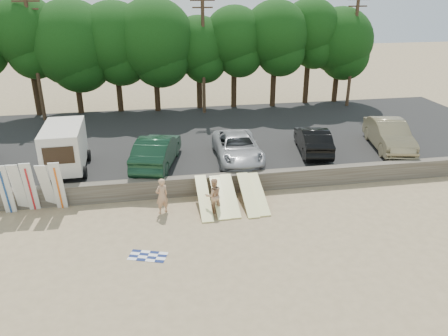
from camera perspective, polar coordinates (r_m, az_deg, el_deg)
The scene contains 25 objects.
ground at distance 20.10m, azimuth -2.08°, elevation -7.09°, with size 120.00×120.00×0.00m, color tan.
seawall at distance 22.51m, azimuth -3.19°, elevation -2.22°, with size 44.00×0.50×1.00m, color #6B6356.
parking_lot at distance 29.50m, azimuth -4.99°, elevation 3.60°, with size 44.00×14.50×0.70m, color #282828.
treeline at distance 34.95m, azimuth -8.08°, elevation 16.47°, with size 33.09×6.63×9.03m.
utility_poles at distance 33.86m, azimuth -2.72°, elevation 15.01°, with size 25.80×0.26×9.00m.
box_trailer at distance 24.70m, azimuth -20.13°, elevation 2.68°, with size 2.33×3.99×2.49m.
car_1 at distance 24.36m, azimuth -8.80°, elevation 2.22°, with size 1.82×5.21×1.72m, color #11301E.
car_2 at distance 24.95m, azimuth 1.78°, elevation 2.71°, with size 2.46×5.33×1.48m, color #A8A8AE.
car_3 at distance 26.62m, azimuth 11.55°, elevation 3.61°, with size 1.62×4.64×1.53m, color black.
car_4 at distance 28.52m, azimuth 20.76°, elevation 4.08°, with size 1.84×5.28×1.74m, color #857855.
surfboard_upright_0 at distance 22.55m, azimuth -26.67°, elevation -2.55°, with size 0.50×0.06×2.60m, color white.
surfboard_upright_1 at distance 22.53m, azimuth -25.30°, elevation -2.35°, with size 0.50×0.06×2.60m, color white.
surfboard_upright_2 at distance 22.36m, azimuth -24.02°, elevation -2.27°, with size 0.50×0.06×2.60m, color white.
surfboard_upright_3 at distance 22.17m, azimuth -22.17°, elevation -2.28°, with size 0.50×0.06×2.60m, color white.
surfboard_upright_4 at distance 21.98m, azimuth -20.85°, elevation -2.19°, with size 0.50×0.06×2.60m, color white.
surfboard_low_0 at distance 20.97m, azimuth -2.64°, elevation -3.91°, with size 0.56×3.00×0.07m, color #FFFAA0.
surfboard_low_1 at distance 21.22m, azimuth -0.64°, elevation -3.78°, with size 0.56×3.00×0.07m, color #FFFAA0.
surfboard_low_2 at distance 21.31m, azimuth 0.80°, elevation -3.60°, with size 0.56×3.00×0.07m, color #FFFAA0.
surfboard_low_3 at distance 21.36m, azimuth 3.11°, elevation -3.47°, with size 0.56×3.00×0.07m, color #FFFAA0.
surfboard_low_4 at distance 21.58m, azimuth 4.51°, elevation -3.35°, with size 0.56×3.00×0.07m, color #FFFAA0.
beachgoer_a at distance 20.70m, azimuth -8.13°, elevation -3.62°, with size 0.64×0.42×1.76m, color tan.
beachgoer_b at distance 20.62m, azimuth -1.39°, elevation -3.59°, with size 0.83×0.64×1.70m, color tan.
cooler at distance 22.21m, azimuth -1.05°, elevation -3.52°, with size 0.38×0.30×0.32m, color #227E29.
gear_bag at distance 22.25m, azimuth 3.03°, elevation -3.65°, with size 0.30×0.25×0.22m, color #E5531A.
beach_towel at distance 18.05m, azimuth -9.92°, elevation -11.26°, with size 1.50×1.50×0.00m, color white.
Camera 1 is at (-2.33, -17.27, 10.02)m, focal length 35.00 mm.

